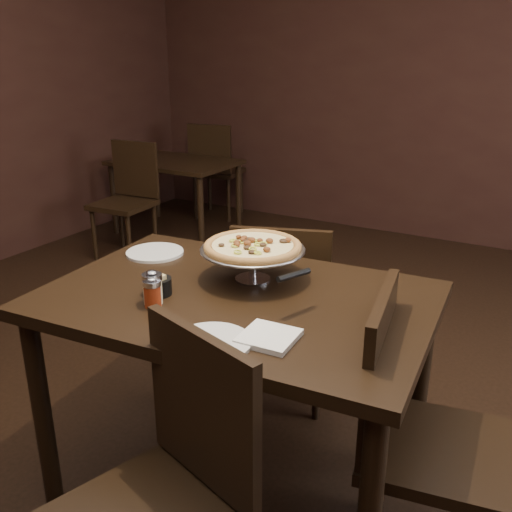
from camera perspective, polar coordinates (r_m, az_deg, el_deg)
The scene contains 16 objects.
room at distance 1.88m, azimuth 0.08°, elevation 12.94°, with size 6.04×7.04×2.84m.
dining_table at distance 2.03m, azimuth -1.94°, elevation -6.67°, with size 1.39×0.98×0.83m.
background_table at distance 5.29m, azimuth -8.10°, elevation 8.49°, with size 1.08×0.72×0.68m.
pizza_stand at distance 2.06m, azimuth -0.34°, elevation 0.92°, with size 0.38×0.38×0.16m.
parmesan_shaker at distance 1.93m, azimuth -10.30°, elevation -3.14°, with size 0.07×0.07×0.12m.
pepper_flake_shaker at distance 1.90m, azimuth -10.33°, elevation -3.63°, with size 0.06×0.06×0.10m.
packet_caddy at distance 2.00m, azimuth -9.80°, elevation -2.93°, with size 0.10×0.10×0.07m.
napkin_stack at distance 1.69m, azimuth 1.29°, elevation -8.11°, with size 0.16×0.16×0.02m, color white.
plate_left at distance 2.40m, azimuth -10.08°, elevation 0.35°, with size 0.24×0.24×0.01m, color white.
plate_near at distance 1.67m, azimuth -4.55°, elevation -8.61°, with size 0.24×0.24×0.01m, color white.
serving_spatula at distance 1.81m, azimuth 3.79°, elevation -1.98°, with size 0.16×0.16×0.03m.
chair_far at distance 2.64m, azimuth 2.72°, elevation -5.22°, with size 0.55×0.55×0.93m.
chair_near at distance 1.67m, azimuth -8.81°, elevation -22.08°, with size 0.56×0.56×0.95m.
chair_side at distance 1.92m, azimuth 15.53°, elevation -16.21°, with size 0.51×0.51×0.96m.
bg_chair_far at distance 5.75m, azimuth -4.12°, elevation 8.87°, with size 0.52×0.52×0.95m.
bg_chair_near at distance 4.78m, azimuth -12.69°, elevation 5.96°, with size 0.46×0.46×0.93m.
Camera 1 is at (0.98, -1.59, 1.64)m, focal length 40.00 mm.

